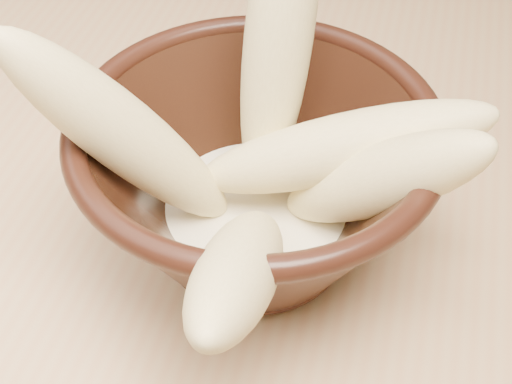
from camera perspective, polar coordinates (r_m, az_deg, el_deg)
table at (r=0.67m, az=-14.73°, el=1.08°), size 1.20×0.80×0.75m
bowl at (r=0.44m, az=0.00°, el=0.94°), size 0.22×0.22×0.12m
milk_puddle at (r=0.46m, az=0.00°, el=-1.68°), size 0.12×0.12×0.02m
banana_upright at (r=0.43m, az=1.81°, el=12.17°), size 0.05×0.10×0.21m
banana_left at (r=0.40m, az=-10.50°, el=4.54°), size 0.14×0.10×0.17m
banana_right at (r=0.41m, az=9.81°, el=0.99°), size 0.14×0.08×0.13m
banana_across at (r=0.42m, az=6.76°, el=3.48°), size 0.19×0.07×0.10m
banana_front at (r=0.36m, az=-1.30°, el=-6.13°), size 0.06×0.18×0.14m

